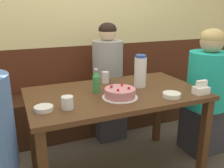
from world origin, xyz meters
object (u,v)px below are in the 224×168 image
water_pitcher (140,71)px  person_grey_tee (206,93)px  bowl_soup_white (44,108)px  birthday_cake (120,93)px  napkin_holder (201,89)px  glass_tumbler_short (67,103)px  bench_seat (86,111)px  soju_bottle (96,81)px  glass_water_tall (105,77)px  bowl_rice_small (172,95)px  person_pale_blue_shirt (108,86)px

water_pitcher → person_grey_tee: bearing=-2.6°
bowl_soup_white → birthday_cake: bearing=2.7°
napkin_holder → glass_tumbler_short: bearing=173.9°
bench_seat → glass_tumbler_short: size_ratio=30.70×
soju_bottle → glass_water_tall: size_ratio=1.89×
bowl_rice_small → person_pale_blue_shirt: 0.94m
bowl_rice_small → person_grey_tee: size_ratio=0.11×
bowl_rice_small → person_pale_blue_shirt: size_ratio=0.11×
birthday_cake → soju_bottle: soju_bottle is taller
bowl_rice_small → glass_water_tall: size_ratio=1.34×
bowl_rice_small → person_grey_tee: bearing=25.1°
soju_bottle → glass_water_tall: 0.26m
bench_seat → water_pitcher: (0.24, -0.78, 0.62)m
person_pale_blue_shirt → person_grey_tee: person_pale_blue_shirt is taller
bench_seat → bowl_soup_white: (-0.57, -0.99, 0.51)m
glass_tumbler_short → bench_seat: bearing=67.6°
bench_seat → bowl_rice_small: (0.33, -1.10, 0.51)m
glass_water_tall → person_grey_tee: person_grey_tee is taller
water_pitcher → person_pale_blue_shirt: (-0.04, 0.60, -0.29)m
bench_seat → glass_tumbler_short: 1.22m
birthday_cake → bowl_soup_white: bearing=-177.3°
glass_water_tall → water_pitcher: bearing=-42.8°
glass_water_tall → napkin_holder: bearing=-44.3°
bowl_soup_white → person_pale_blue_shirt: (0.76, 0.80, -0.18)m
glass_water_tall → glass_tumbler_short: glass_water_tall is taller
glass_water_tall → bench_seat: bearing=91.4°
bowl_soup_white → bowl_rice_small: (0.89, -0.11, 0.00)m
bench_seat → birthday_cake: (-0.02, -0.96, 0.53)m
bench_seat → birthday_cake: bearing=-91.4°
napkin_holder → bowl_soup_white: size_ratio=0.91×
water_pitcher → bowl_soup_white: size_ratio=2.18×
birthday_cake → water_pitcher: bearing=34.2°
bench_seat → bowl_soup_white: bearing=-119.8°
birthday_cake → bench_seat: bearing=88.6°
bench_seat → person_pale_blue_shirt: size_ratio=2.09×
water_pitcher → birthday_cake: bearing=-145.8°
water_pitcher → glass_water_tall: size_ratio=2.69×
water_pitcher → glass_tumbler_short: bearing=-160.5°
birthday_cake → glass_tumbler_short: (-0.40, -0.05, 0.01)m
bench_seat → bowl_rice_small: bearing=-73.4°
bowl_rice_small → glass_water_tall: glass_water_tall is taller
bowl_soup_white → person_pale_blue_shirt: 1.12m
glass_water_tall → glass_tumbler_short: size_ratio=1.19×
glass_tumbler_short → water_pitcher: bearing=19.5°
glass_tumbler_short → person_pale_blue_shirt: person_pale_blue_shirt is taller
bowl_soup_white → bench_seat: bearing=60.2°
person_pale_blue_shirt → soju_bottle: bearing=-29.4°
bench_seat → napkin_holder: 1.37m
bowl_soup_white → glass_tumbler_short: size_ratio=1.47×
napkin_holder → glass_tumbler_short: (-0.99, 0.11, 0.00)m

